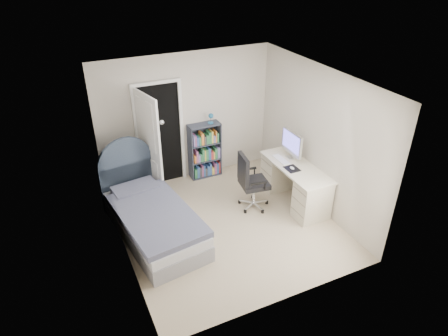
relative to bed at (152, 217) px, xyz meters
name	(u,v)px	position (x,y,z in m)	size (l,w,h in m)	color
room_shell	(227,159)	(1.19, -0.32, 0.95)	(3.50, 3.70, 2.60)	tan
door	(153,142)	(0.44, 1.19, 0.73)	(0.92, 0.82, 2.06)	black
bed	(152,217)	(0.00, 0.00, 0.00)	(1.28, 2.27, 1.33)	gray
nightstand	(139,175)	(0.11, 1.22, 0.11)	(0.42, 0.42, 0.61)	tan
floor_lamp	(163,167)	(0.50, 0.92, 0.34)	(0.22, 0.22, 1.56)	silver
bookcase	(205,152)	(1.50, 1.34, 0.21)	(0.63, 0.27, 1.34)	#373C4C
desk	(294,182)	(2.59, -0.21, 0.11)	(0.61, 1.53, 1.25)	beige
office_chair	(250,179)	(1.77, -0.03, 0.28)	(0.56, 0.58, 1.06)	silver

